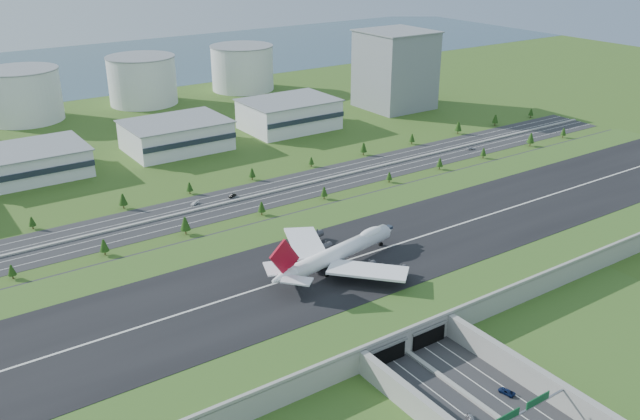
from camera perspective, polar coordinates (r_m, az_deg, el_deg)
ground at (r=255.00m, az=-0.06°, el=-6.65°), size 1200.00×1200.00×0.00m
airfield_deck at (r=252.92m, az=-0.05°, el=-5.84°), size 520.00×100.00×9.20m
sign_gantry_near at (r=193.65m, az=16.64°, el=-16.10°), size 38.70×0.70×9.80m
north_expressway at (r=329.96m, az=-9.39°, el=0.19°), size 560.00×36.00×0.12m
tree_row at (r=330.13m, az=-8.08°, el=1.14°), size 504.32×48.67×8.40m
hangar_mid_a at (r=396.99m, az=-23.33°, el=3.66°), size 58.00×42.00×15.00m
hangar_mid_b at (r=419.04m, az=-12.01°, el=6.16°), size 58.00×42.00×17.00m
hangar_mid_c at (r=453.56m, az=-2.63°, el=8.04°), size 58.00×42.00×19.00m
office_tower at (r=508.21m, az=6.35°, el=11.63°), size 46.00×46.00×55.00m
fuel_tank_b at (r=513.03m, az=-23.71°, el=8.82°), size 50.00×50.00×35.00m
fuel_tank_c at (r=534.49m, az=-14.73°, el=10.50°), size 50.00×50.00×35.00m
fuel_tank_d at (r=567.99m, az=-6.55°, el=11.79°), size 50.00×50.00×35.00m
bay_water at (r=686.62m, az=-23.64°, el=10.49°), size 1200.00×260.00×0.06m
boeing_747 at (r=250.99m, az=1.53°, el=-3.61°), size 64.98×60.88×20.26m
car_0 at (r=198.66m, az=12.60°, el=-16.74°), size 3.17×4.56×1.44m
car_2 at (r=210.32m, az=15.44°, el=-14.53°), size 3.19×5.35×1.39m
car_5 at (r=340.78m, az=-7.39°, el=1.21°), size 4.80×3.23×1.50m
car_6 at (r=420.88m, az=12.58°, el=5.08°), size 5.24×3.96×1.32m
car_7 at (r=334.57m, az=-10.51°, el=0.57°), size 5.07×3.65×1.36m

